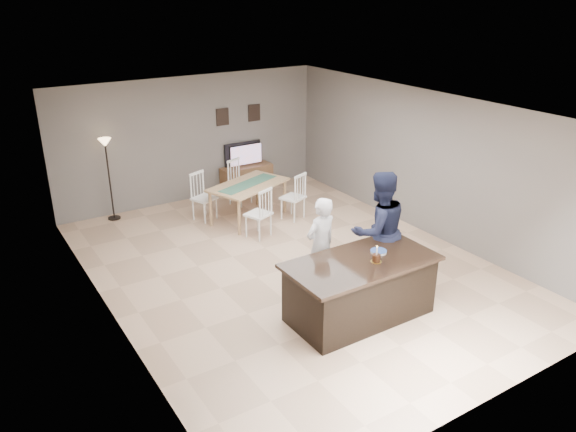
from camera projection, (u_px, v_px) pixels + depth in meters
floor at (291, 267)px, 9.54m from camera, size 8.00×8.00×0.00m
room_shell at (292, 173)px, 8.90m from camera, size 8.00×8.00×8.00m
kitchen_island at (360, 288)px, 7.96m from camera, size 2.15×1.10×0.90m
tv_console at (247, 178)px, 12.96m from camera, size 1.20×0.40×0.60m
television at (245, 154)px, 12.80m from camera, size 0.91×0.12×0.53m
tv_screen_glow at (246, 155)px, 12.73m from camera, size 0.78×0.00×0.78m
picture_frames at (239, 115)px, 12.54m from camera, size 1.10×0.02×0.38m
doorway at (169, 319)px, 5.78m from camera, size 0.00×2.10×2.65m
woman at (321, 246)px, 8.51m from camera, size 0.62×0.46×1.55m
man at (379, 231)px, 8.59m from camera, size 1.02×0.85×1.91m
birthday_cake at (376, 258)px, 7.74m from camera, size 0.16×0.16×0.24m
plate_stack at (379, 252)px, 8.01m from camera, size 0.23×0.23×0.04m
dining_table at (248, 190)px, 11.27m from camera, size 2.08×2.24×0.98m
floor_lamp at (107, 157)px, 11.01m from camera, size 0.25×0.25×1.69m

